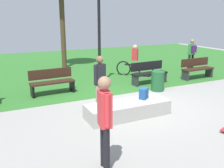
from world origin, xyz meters
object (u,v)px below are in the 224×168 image
at_px(lamp_post, 99,26).
at_px(concrete_ledge, 128,109).
at_px(backpack_on_ledge, 144,94).
at_px(skater_performing_trick, 105,116).
at_px(park_bench_near_path, 52,81).
at_px(park_bench_near_lamppost, 197,68).
at_px(trash_bin, 158,81).
at_px(skater_watching, 100,79).
at_px(park_bench_center_lawn, 149,72).
at_px(pedestrian_with_backpack, 192,51).
at_px(cyclist_on_bicycle, 135,63).

bearing_deg(lamp_post, concrete_ledge, -101.46).
height_order(backpack_on_ledge, skater_performing_trick, skater_performing_trick).
xyz_separation_m(concrete_ledge, park_bench_near_path, (-1.43, 3.13, 0.27)).
height_order(concrete_ledge, park_bench_near_lamppost, park_bench_near_lamppost).
distance_m(park_bench_near_lamppost, trash_bin, 2.94).
distance_m(backpack_on_ledge, park_bench_near_lamppost, 5.18).
xyz_separation_m(skater_watching, park_bench_near_path, (-0.92, 2.34, -0.49)).
xyz_separation_m(skater_watching, lamp_post, (1.29, 3.04, 1.43)).
xyz_separation_m(skater_performing_trick, skater_watching, (1.15, 2.88, -0.09)).
relative_size(skater_watching, park_bench_near_path, 1.03).
relative_size(skater_performing_trick, park_bench_near_path, 1.11).
xyz_separation_m(concrete_ledge, trash_bin, (2.30, 1.76, 0.17)).
height_order(park_bench_near_path, lamp_post, lamp_post).
bearing_deg(park_bench_center_lawn, backpack_on_ledge, -126.37).
bearing_deg(concrete_ledge, park_bench_near_path, 114.60).
height_order(skater_watching, park_bench_near_path, skater_watching).
distance_m(trash_bin, pedestrian_with_backpack, 4.82).
distance_m(park_bench_near_lamppost, pedestrian_with_backpack, 2.15).
xyz_separation_m(park_bench_near_path, pedestrian_with_backpack, (7.76, 1.21, 0.47)).
bearing_deg(park_bench_near_lamppost, trash_bin, -162.62).
relative_size(skater_watching, trash_bin, 2.22).
relative_size(skater_performing_trick, trash_bin, 2.39).
height_order(concrete_ledge, cyclist_on_bicycle, cyclist_on_bicycle).
relative_size(park_bench_near_lamppost, lamp_post, 0.41).
relative_size(park_bench_near_path, park_bench_center_lawn, 1.00).
bearing_deg(cyclist_on_bicycle, lamp_post, -167.45).
height_order(concrete_ledge, trash_bin, trash_bin).
xyz_separation_m(backpack_on_ledge, trash_bin, (1.71, 1.67, -0.20)).
height_order(backpack_on_ledge, park_bench_center_lawn, park_bench_center_lawn).
height_order(park_bench_near_lamppost, lamp_post, lamp_post).
bearing_deg(backpack_on_ledge, concrete_ledge, -27.07).
bearing_deg(skater_watching, park_bench_center_lawn, 33.18).
bearing_deg(concrete_ledge, cyclist_on_bicycle, 57.04).
distance_m(trash_bin, cyclist_on_bicycle, 2.57).
height_order(park_bench_center_lawn, pedestrian_with_backpack, pedestrian_with_backpack).
xyz_separation_m(park_bench_near_path, lamp_post, (2.21, 0.71, 1.92)).
relative_size(park_bench_near_path, lamp_post, 0.41).
relative_size(concrete_ledge, pedestrian_with_backpack, 1.53).
xyz_separation_m(skater_watching, park_bench_near_lamppost, (5.62, 1.85, -0.49)).
distance_m(skater_watching, park_bench_near_lamppost, 5.94).
relative_size(skater_performing_trick, pedestrian_with_backpack, 1.13).
bearing_deg(skater_watching, trash_bin, 19.03).
distance_m(backpack_on_ledge, park_bench_center_lawn, 3.40).
distance_m(backpack_on_ledge, pedestrian_with_backpack, 7.15).
bearing_deg(concrete_ledge, park_bench_near_lamppost, 27.36).
bearing_deg(park_bench_center_lawn, park_bench_near_path, 175.80).
xyz_separation_m(skater_watching, pedestrian_with_backpack, (6.85, 3.55, -0.02)).
height_order(skater_performing_trick, cyclist_on_bicycle, skater_performing_trick).
bearing_deg(pedestrian_with_backpack, backpack_on_ledge, -143.53).
bearing_deg(concrete_ledge, backpack_on_ledge, 9.39).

